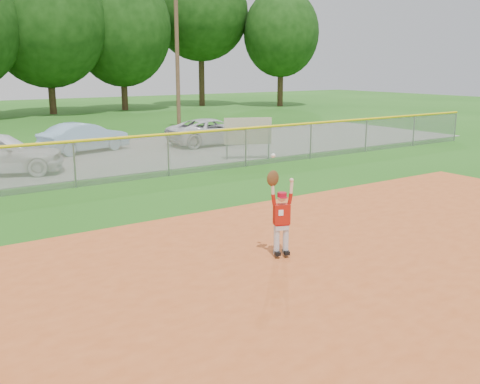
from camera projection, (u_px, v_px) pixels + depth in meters
name	position (u px, v px, depth m)	size (l,w,h in m)	color
ground	(255.00, 294.00, 9.22)	(120.00, 120.00, 0.00)	#1F5714
clay_infield	(392.00, 373.00, 6.79)	(24.00, 16.00, 0.04)	#B85021
parking_strip	(32.00, 161.00, 22.15)	(44.00, 10.00, 0.03)	gray
car_blue	(84.00, 137.00, 24.13)	(1.41, 4.04, 1.33)	#82A8C1
car_white_b	(213.00, 131.00, 26.54)	(2.13, 4.61, 1.28)	silver
sponsor_sign	(248.00, 132.00, 22.11)	(1.83, 0.88, 1.77)	gray
outfield_fence	(74.00, 161.00, 17.10)	(40.06, 0.10, 1.55)	gray
power_lines	(15.00, 49.00, 26.47)	(19.40, 0.24, 9.00)	#4C3823
ballplayer	(280.00, 213.00, 10.69)	(0.57, 0.36, 2.08)	silver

